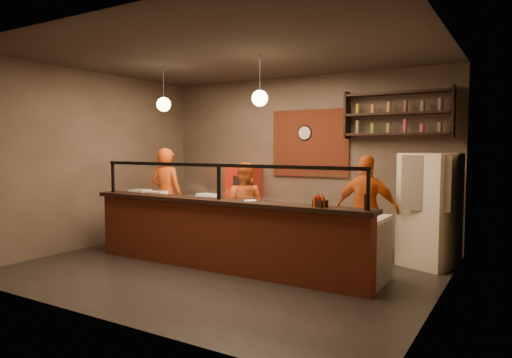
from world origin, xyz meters
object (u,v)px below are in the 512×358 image
Objects in this scene: pizza_dough at (216,204)px; fridge at (429,210)px; wall_clock at (305,133)px; cook_mid at (245,206)px; cook_left at (167,195)px; condiment_caddy at (320,203)px; cook_right at (367,209)px; red_cooler at (244,202)px; pepper_mill at (366,202)px.

fridge is at bearing 23.11° from pizza_dough.
cook_mid is at bearing -111.46° from wall_clock.
wall_clock reaches higher than cook_left.
wall_clock is 1.83× the size of condiment_caddy.
wall_clock reaches higher than cook_mid.
fridge is at bearing -178.49° from cook_left.
cook_right reaches higher than red_cooler.
pizza_dough is at bearing -103.98° from wall_clock.
cook_left reaches higher than pizza_dough.
condiment_caddy is at bearing 177.70° from pepper_mill.
cook_left is 1.06× the size of cook_right.
cook_mid is 0.85m from pizza_dough.
fridge is (0.88, 0.31, 0.02)m from cook_right.
cook_mid reaches higher than pizza_dough.
cook_right is at bearing -26.48° from red_cooler.
condiment_caddy is (2.05, -0.57, 0.20)m from pizza_dough.
pepper_mill is (4.25, -1.18, 0.26)m from cook_left.
wall_clock is at bearing -115.25° from cook_mid.
red_cooler reaches higher than pepper_mill.
pizza_dough is 2.73m from pepper_mill.
wall_clock is at bearing -178.57° from fridge.
fridge is 3.17× the size of pizza_dough.
cook_left is at bearing 5.16° from cook_right.
cook_mid is 2.85× the size of pizza_dough.
cook_mid is 2.49m from condiment_caddy.
cook_right reaches higher than condiment_caddy.
cook_left reaches higher than fridge.
condiment_caddy is (-0.13, -1.56, 0.25)m from cook_right.
wall_clock reaches higher than pepper_mill.
wall_clock reaches higher than pizza_dough.
cook_right is at bearing 24.59° from pizza_dough.
wall_clock is 0.19× the size of cook_mid.
wall_clock is 2.93m from fridge.
wall_clock is 0.18× the size of cook_right.
red_cooler is at bearing 143.18° from pepper_mill.
pizza_dough is at bearing 85.37° from cook_mid.
cook_mid is at bearing 145.37° from condiment_caddy.
wall_clock is 1.88m from red_cooler.
fridge reaches higher than cook_mid.
wall_clock reaches higher than condiment_caddy.
pepper_mill reaches higher than condiment_caddy.
pizza_dough is (-0.55, -2.20, -1.19)m from wall_clock.
fridge is at bearing -161.64° from cook_right.
condiment_caddy is (3.65, -1.16, 0.20)m from cook_left.
cook_left is at bearing 159.67° from pizza_dough.
red_cooler reaches higher than condiment_caddy.
red_cooler is 6.90× the size of pepper_mill.
wall_clock is 0.17× the size of fridge.
cook_right is 3.12× the size of pizza_dough.
cook_mid is 3.02m from pepper_mill.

